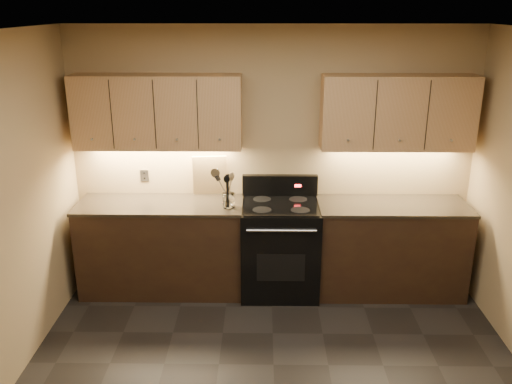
% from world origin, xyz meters
% --- Properties ---
extents(ceiling, '(4.00, 4.00, 0.00)m').
position_xyz_m(ceiling, '(0.00, 0.00, 2.60)').
color(ceiling, silver).
rests_on(ceiling, wall_back).
extents(wall_back, '(4.00, 0.04, 2.60)m').
position_xyz_m(wall_back, '(0.00, 2.00, 1.30)').
color(wall_back, '#A2865F').
rests_on(wall_back, ground).
extents(counter_left, '(1.62, 0.62, 0.93)m').
position_xyz_m(counter_left, '(-1.10, 1.70, 0.47)').
color(counter_left, black).
rests_on(counter_left, ground).
extents(counter_right, '(1.46, 0.62, 0.93)m').
position_xyz_m(counter_right, '(1.18, 1.70, 0.47)').
color(counter_right, black).
rests_on(counter_right, ground).
extents(stove, '(0.76, 0.68, 1.14)m').
position_xyz_m(stove, '(0.08, 1.68, 0.48)').
color(stove, black).
rests_on(stove, ground).
extents(upper_cab_left, '(1.60, 0.30, 0.70)m').
position_xyz_m(upper_cab_left, '(-1.10, 1.85, 1.80)').
color(upper_cab_left, tan).
rests_on(upper_cab_left, wall_back).
extents(upper_cab_right, '(1.44, 0.30, 0.70)m').
position_xyz_m(upper_cab_right, '(1.18, 1.85, 1.80)').
color(upper_cab_right, tan).
rests_on(upper_cab_right, wall_back).
extents(outlet_plate, '(0.08, 0.01, 0.12)m').
position_xyz_m(outlet_plate, '(-1.30, 1.99, 1.12)').
color(outlet_plate, '#B2B5BA').
rests_on(outlet_plate, wall_back).
extents(utensil_crock, '(0.13, 0.13, 0.14)m').
position_xyz_m(utensil_crock, '(-0.42, 1.60, 0.99)').
color(utensil_crock, white).
rests_on(utensil_crock, counter_left).
extents(cutting_board, '(0.35, 0.14, 0.42)m').
position_xyz_m(cutting_board, '(-0.63, 1.95, 1.14)').
color(cutting_board, tan).
rests_on(cutting_board, counter_left).
extents(wooden_spoon, '(0.12, 0.07, 0.33)m').
position_xyz_m(wooden_spoon, '(-0.44, 1.60, 1.11)').
color(wooden_spoon, tan).
rests_on(wooden_spoon, utensil_crock).
extents(black_spoon, '(0.07, 0.18, 0.35)m').
position_xyz_m(black_spoon, '(-0.43, 1.62, 1.12)').
color(black_spoon, black).
rests_on(black_spoon, utensil_crock).
extents(black_turner, '(0.10, 0.12, 0.33)m').
position_xyz_m(black_turner, '(-0.42, 1.58, 1.11)').
color(black_turner, black).
rests_on(black_turner, utensil_crock).
extents(steel_spatula, '(0.22, 0.11, 0.35)m').
position_xyz_m(steel_spatula, '(-0.40, 1.62, 1.11)').
color(steel_spatula, silver).
rests_on(steel_spatula, utensil_crock).
extents(steel_skimmer, '(0.26, 0.14, 0.38)m').
position_xyz_m(steel_skimmer, '(-0.39, 1.58, 1.14)').
color(steel_skimmer, silver).
rests_on(steel_skimmer, utensil_crock).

